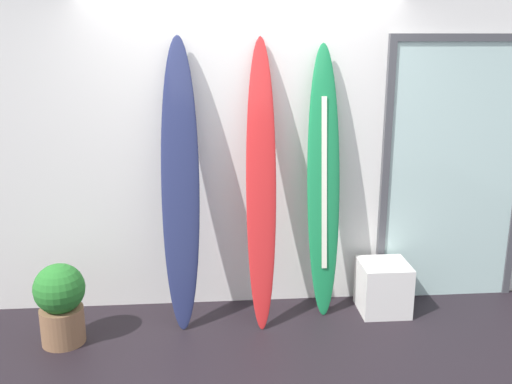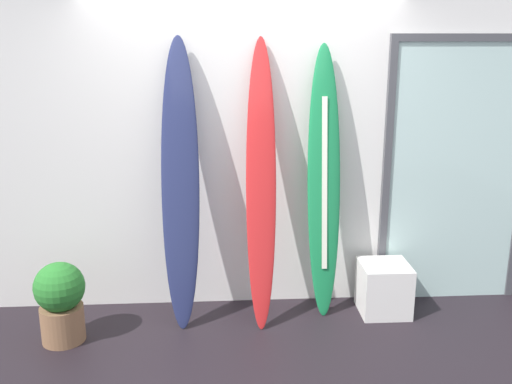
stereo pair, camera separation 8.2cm
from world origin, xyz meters
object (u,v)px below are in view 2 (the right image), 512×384
object	(u,v)px
surfboard_navy	(180,186)
display_block_left	(384,288)
surfboard_emerald	(324,186)
potted_plant	(61,300)
glass_door	(455,169)
surfboard_crimson	(261,184)

from	to	relation	value
surfboard_navy	display_block_left	xyz separation A→B (m)	(1.63, -0.01, -0.89)
surfboard_emerald	display_block_left	xyz separation A→B (m)	(0.51, -0.08, -0.86)
potted_plant	surfboard_emerald	bearing A→B (deg)	10.93
potted_plant	display_block_left	bearing A→B (deg)	6.98
surfboard_navy	surfboard_emerald	size ratio (longest dim) A/B	1.03
surfboard_navy	potted_plant	size ratio (longest dim) A/B	3.60
surfboard_navy	potted_plant	distance (m)	1.21
surfboard_emerald	potted_plant	bearing A→B (deg)	-169.07
potted_plant	glass_door	bearing A→B (deg)	10.26
display_block_left	surfboard_crimson	bearing A→B (deg)	-179.85
surfboard_crimson	surfboard_navy	bearing A→B (deg)	179.19
display_block_left	potted_plant	world-z (taller)	potted_plant
surfboard_emerald	potted_plant	world-z (taller)	surfboard_emerald
surfboard_crimson	glass_door	xyz separation A→B (m)	(1.63, 0.26, 0.04)
glass_door	display_block_left	bearing A→B (deg)	-157.23
surfboard_crimson	potted_plant	world-z (taller)	surfboard_crimson
surfboard_crimson	surfboard_emerald	distance (m)	0.51
surfboard_emerald	glass_door	size ratio (longest dim) A/B	0.97
display_block_left	glass_door	xyz separation A→B (m)	(0.62, 0.26, 0.94)
surfboard_navy	display_block_left	size ratio (longest dim) A/B	5.30
surfboard_emerald	glass_door	xyz separation A→B (m)	(1.13, 0.18, 0.08)
surfboard_emerald	surfboard_navy	bearing A→B (deg)	-176.25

